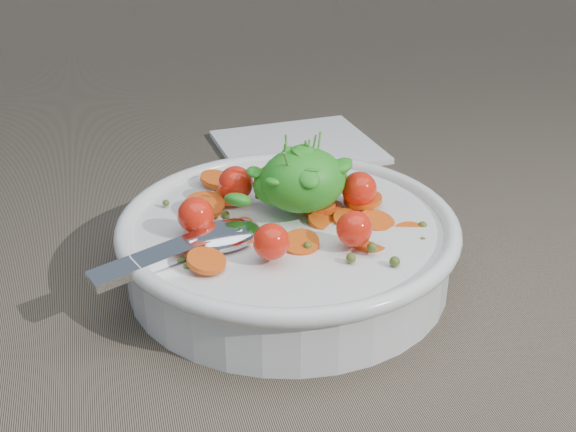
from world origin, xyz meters
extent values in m
plane|color=#6E614E|center=(0.00, 0.00, 0.00)|extent=(6.00, 6.00, 0.00)
cylinder|color=silver|center=(-0.03, 0.03, 0.02)|extent=(0.23, 0.23, 0.04)
torus|color=silver|center=(-0.03, 0.03, 0.04)|extent=(0.24, 0.24, 0.01)
cylinder|color=silver|center=(-0.03, 0.03, 0.00)|extent=(0.11, 0.11, 0.01)
cylinder|color=brown|center=(-0.03, 0.03, 0.02)|extent=(0.20, 0.20, 0.03)
cylinder|color=#E65813|center=(-0.08, 0.01, 0.04)|extent=(0.03, 0.03, 0.01)
cylinder|color=#E65813|center=(-0.08, 0.06, 0.05)|extent=(0.03, 0.03, 0.01)
cylinder|color=#E65813|center=(-0.07, 0.10, 0.05)|extent=(0.03, 0.03, 0.01)
cylinder|color=#E65813|center=(0.01, 0.02, 0.04)|extent=(0.03, 0.03, 0.01)
cylinder|color=#E65813|center=(0.00, 0.04, 0.05)|extent=(0.03, 0.03, 0.01)
cylinder|color=#E65813|center=(0.00, 0.05, 0.04)|extent=(0.03, 0.03, 0.01)
cylinder|color=#E65813|center=(-0.09, -0.02, 0.05)|extent=(0.03, 0.03, 0.01)
cylinder|color=#E65813|center=(0.03, 0.01, 0.04)|extent=(0.03, 0.03, 0.01)
cylinder|color=#E65813|center=(-0.10, 0.01, 0.05)|extent=(0.03, 0.03, 0.01)
cylinder|color=#E65813|center=(0.05, -0.01, 0.04)|extent=(0.03, 0.03, 0.01)
cylinder|color=#E65813|center=(-0.07, 0.02, 0.05)|extent=(0.03, 0.03, 0.01)
cylinder|color=#E65813|center=(-0.06, 0.07, 0.05)|extent=(0.03, 0.03, 0.01)
cylinder|color=#E65813|center=(0.02, 0.02, 0.04)|extent=(0.03, 0.03, 0.01)
cylinder|color=#E65813|center=(-0.05, 0.00, 0.04)|extent=(0.03, 0.03, 0.01)
cylinder|color=#E65813|center=(0.00, 0.04, 0.05)|extent=(0.04, 0.04, 0.01)
cylinder|color=#E65813|center=(-0.05, 0.11, 0.04)|extent=(0.04, 0.04, 0.01)
cylinder|color=#E65813|center=(-0.03, -0.01, 0.05)|extent=(0.03, 0.03, 0.01)
cylinder|color=#E65813|center=(0.00, 0.02, 0.04)|extent=(0.02, 0.03, 0.01)
cylinder|color=#E65813|center=(0.01, -0.02, 0.04)|extent=(0.03, 0.03, 0.01)
cylinder|color=#E65813|center=(0.03, 0.04, 0.05)|extent=(0.04, 0.04, 0.01)
cylinder|color=#E65813|center=(0.00, 0.05, 0.05)|extent=(0.03, 0.03, 0.00)
cylinder|color=#E65813|center=(-0.02, 0.10, 0.04)|extent=(0.04, 0.04, 0.01)
cylinder|color=#E65813|center=(-0.01, 0.10, 0.04)|extent=(0.03, 0.02, 0.01)
cylinder|color=#E65813|center=(0.04, 0.06, 0.05)|extent=(0.03, 0.03, 0.01)
sphere|color=#46571D|center=(0.06, 0.00, 0.04)|extent=(0.01, 0.01, 0.01)
sphere|color=#46571D|center=(-0.07, 0.04, 0.05)|extent=(0.01, 0.01, 0.01)
sphere|color=#46571D|center=(-0.11, 0.07, 0.05)|extent=(0.01, 0.01, 0.01)
sphere|color=#46571D|center=(0.05, -0.02, 0.04)|extent=(0.00, 0.00, 0.00)
sphere|color=#46571D|center=(-0.01, -0.04, 0.05)|extent=(0.01, 0.01, 0.01)
sphere|color=#46571D|center=(-0.03, -0.01, 0.05)|extent=(0.01, 0.01, 0.01)
sphere|color=#46571D|center=(-0.08, 0.07, 0.04)|extent=(0.00, 0.00, 0.00)
sphere|color=#46571D|center=(0.01, -0.03, 0.05)|extent=(0.01, 0.01, 0.01)
sphere|color=#46571D|center=(-0.06, 0.03, 0.04)|extent=(0.01, 0.01, 0.01)
sphere|color=#46571D|center=(0.02, -0.05, 0.05)|extent=(0.01, 0.01, 0.01)
sphere|color=#46571D|center=(-0.10, -0.01, 0.04)|extent=(0.01, 0.01, 0.01)
sphere|color=#46571D|center=(-0.04, 0.06, 0.05)|extent=(0.01, 0.01, 0.01)
sphere|color=#46571D|center=(-0.12, 0.01, 0.05)|extent=(0.01, 0.01, 0.01)
sphere|color=#46571D|center=(-0.02, 0.07, 0.04)|extent=(0.01, 0.01, 0.01)
sphere|color=red|center=(0.02, 0.03, 0.06)|extent=(0.03, 0.03, 0.03)
sphere|color=red|center=(-0.01, 0.06, 0.06)|extent=(0.02, 0.02, 0.02)
sphere|color=red|center=(-0.06, 0.06, 0.06)|extent=(0.03, 0.03, 0.03)
sphere|color=red|center=(-0.09, 0.02, 0.06)|extent=(0.02, 0.02, 0.02)
sphere|color=red|center=(-0.05, -0.02, 0.06)|extent=(0.02, 0.02, 0.02)
sphere|color=red|center=(0.00, -0.02, 0.06)|extent=(0.02, 0.02, 0.02)
ellipsoid|color=green|center=(-0.02, 0.03, 0.07)|extent=(0.06, 0.05, 0.04)
ellipsoid|color=green|center=(-0.03, 0.04, 0.06)|extent=(0.03, 0.03, 0.03)
ellipsoid|color=green|center=(-0.02, 0.01, 0.08)|extent=(0.02, 0.02, 0.02)
ellipsoid|color=green|center=(-0.02, 0.03, 0.08)|extent=(0.02, 0.02, 0.01)
ellipsoid|color=green|center=(-0.01, 0.04, 0.09)|extent=(0.03, 0.03, 0.02)
ellipsoid|color=green|center=(-0.01, 0.06, 0.08)|extent=(0.03, 0.03, 0.02)
ellipsoid|color=green|center=(-0.05, 0.05, 0.07)|extent=(0.01, 0.02, 0.01)
ellipsoid|color=green|center=(-0.02, 0.03, 0.09)|extent=(0.02, 0.02, 0.01)
ellipsoid|color=green|center=(-0.02, 0.04, 0.08)|extent=(0.03, 0.02, 0.03)
ellipsoid|color=green|center=(0.01, 0.05, 0.06)|extent=(0.02, 0.02, 0.02)
ellipsoid|color=green|center=(0.01, 0.03, 0.08)|extent=(0.02, 0.02, 0.01)
ellipsoid|color=green|center=(-0.02, 0.04, 0.09)|extent=(0.02, 0.02, 0.01)
ellipsoid|color=green|center=(-0.01, 0.03, 0.08)|extent=(0.02, 0.02, 0.02)
ellipsoid|color=green|center=(-0.06, 0.03, 0.06)|extent=(0.03, 0.03, 0.02)
ellipsoid|color=green|center=(-0.01, 0.03, 0.08)|extent=(0.03, 0.03, 0.01)
ellipsoid|color=green|center=(-0.01, 0.04, 0.08)|extent=(0.02, 0.02, 0.01)
ellipsoid|color=green|center=(-0.02, 0.02, 0.08)|extent=(0.02, 0.02, 0.01)
ellipsoid|color=green|center=(-0.02, 0.03, 0.08)|extent=(0.03, 0.03, 0.02)
ellipsoid|color=green|center=(-0.02, 0.03, 0.08)|extent=(0.02, 0.02, 0.02)
ellipsoid|color=green|center=(-0.04, 0.02, 0.08)|extent=(0.02, 0.02, 0.01)
ellipsoid|color=green|center=(-0.02, 0.03, 0.09)|extent=(0.02, 0.02, 0.02)
ellipsoid|color=green|center=(-0.01, 0.05, 0.07)|extent=(0.02, 0.03, 0.02)
ellipsoid|color=green|center=(-0.04, 0.05, 0.07)|extent=(0.03, 0.03, 0.02)
ellipsoid|color=green|center=(-0.01, 0.06, 0.08)|extent=(0.02, 0.02, 0.01)
ellipsoid|color=green|center=(0.01, 0.03, 0.08)|extent=(0.03, 0.03, 0.02)
ellipsoid|color=green|center=(-0.02, 0.04, 0.09)|extent=(0.02, 0.02, 0.01)
cylinder|color=#4C8C33|center=(-0.03, 0.04, 0.08)|extent=(0.00, 0.01, 0.04)
cylinder|color=#4C8C33|center=(-0.01, 0.04, 0.08)|extent=(0.01, 0.00, 0.04)
cylinder|color=#4C8C33|center=(-0.02, 0.03, 0.08)|extent=(0.01, 0.01, 0.04)
cylinder|color=#4C8C33|center=(0.00, 0.04, 0.08)|extent=(0.01, 0.01, 0.04)
cylinder|color=#4C8C33|center=(-0.01, 0.04, 0.08)|extent=(0.01, 0.01, 0.04)
cylinder|color=#4C8C33|center=(-0.03, 0.03, 0.08)|extent=(0.01, 0.01, 0.04)
cylinder|color=#4C8C33|center=(-0.03, 0.04, 0.08)|extent=(0.00, 0.01, 0.04)
ellipsoid|color=silver|center=(-0.08, 0.01, 0.05)|extent=(0.06, 0.05, 0.02)
cube|color=silver|center=(-0.12, 0.00, 0.05)|extent=(0.10, 0.05, 0.01)
cylinder|color=silver|center=(-0.09, 0.00, 0.05)|extent=(0.02, 0.01, 0.01)
cube|color=white|center=(0.04, 0.26, 0.00)|extent=(0.16, 0.14, 0.01)
camera|label=1|loc=(-0.14, -0.40, 0.28)|focal=45.00mm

